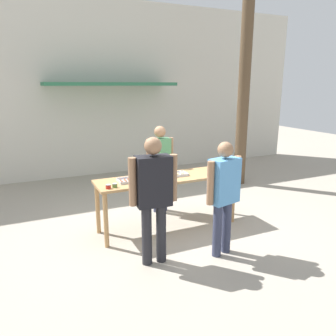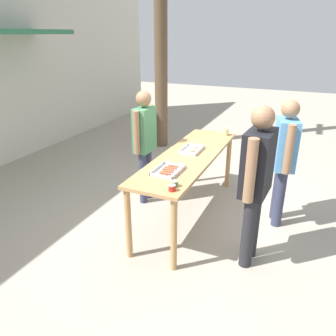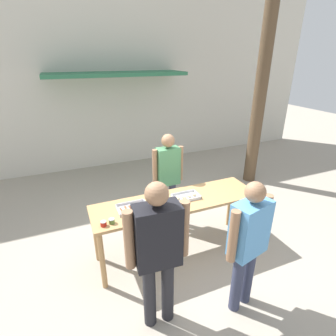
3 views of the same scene
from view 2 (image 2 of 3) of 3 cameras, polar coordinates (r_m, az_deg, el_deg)
The scene contains 10 objects.
ground_plane at distance 4.68m, azimuth 3.36°, elevation -8.09°, with size 24.00×24.00×0.00m, color #A39989.
serving_table at distance 4.34m, azimuth 3.60°, elevation 0.94°, with size 2.41×0.67×0.90m.
food_tray_sausages at distance 3.74m, azimuth -0.00°, elevation -0.52°, with size 0.40×0.28×0.04m.
food_tray_buns at distance 4.43m, azimuth 4.17°, elevation 3.20°, with size 0.38×0.24×0.05m.
condiment_jar_mustard at distance 3.29m, azimuth 0.73°, elevation -3.48°, with size 0.07×0.07×0.06m.
condiment_jar_ketchup at distance 3.38m, azimuth 1.17°, elevation -2.74°, with size 0.07×0.07×0.06m.
beer_cup at distance 5.19m, azimuth 10.01°, elevation 6.19°, with size 0.09×0.09×0.10m.
person_server_behind_table at distance 4.70m, azimuth -4.09°, elevation 5.35°, with size 0.54×0.22×1.66m.
person_customer_holding_hotdog at distance 3.44m, azimuth 15.15°, elevation -1.26°, with size 0.66×0.28×1.75m.
person_customer_with_cup at distance 4.35m, azimuth 19.58°, elevation 2.37°, with size 0.61×0.33×1.65m.
Camera 2 is at (-3.79, -1.38, 2.37)m, focal length 35.00 mm.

